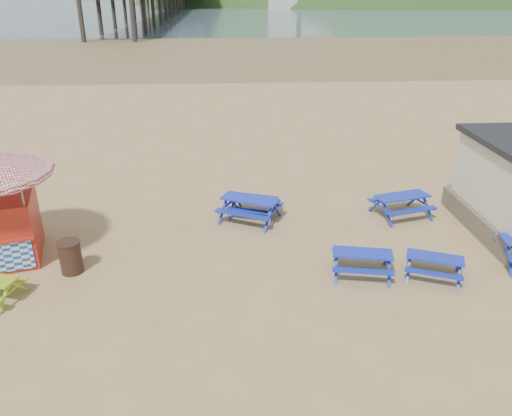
{
  "coord_description": "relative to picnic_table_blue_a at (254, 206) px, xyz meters",
  "views": [
    {
      "loc": [
        -1.44,
        -13.36,
        7.67
      ],
      "look_at": [
        -0.47,
        1.5,
        1.0
      ],
      "focal_mm": 35.0,
      "sensor_mm": 36.0,
      "label": 1
    }
  ],
  "objects": [
    {
      "name": "picnic_table_blue_e",
      "position": [
        4.86,
        -4.54,
        -0.02
      ],
      "size": [
        1.92,
        1.75,
        0.65
      ],
      "rotation": [
        0.0,
        0.0,
        -0.39
      ],
      "color": "#1B31A9",
      "rests_on": "ground"
    },
    {
      "name": "picnic_table_blue_a",
      "position": [
        0.0,
        0.0,
        0.0
      ],
      "size": [
        2.04,
        1.84,
        0.7
      ],
      "rotation": [
        0.0,
        0.0,
        -0.35
      ],
      "color": "#1B31A9",
      "rests_on": "ground"
    },
    {
      "name": "headland_town",
      "position": [
        90.44,
        226.57,
        -10.26
      ],
      "size": [
        264.0,
        144.0,
        108.0
      ],
      "color": "#2D4C1E",
      "rests_on": "ground"
    },
    {
      "name": "picnic_table_blue_c",
      "position": [
        5.3,
        -0.41,
        0.05
      ],
      "size": [
        2.25,
        1.99,
        0.8
      ],
      "rotation": [
        0.0,
        0.0,
        0.26
      ],
      "color": "#1B31A9",
      "rests_on": "ground"
    },
    {
      "name": "ground",
      "position": [
        0.44,
        -3.11,
        -0.35
      ],
      "size": [
        400.0,
        400.0,
        0.0
      ],
      "primitive_type": "plane",
      "color": "tan",
      "rests_on": "ground"
    },
    {
      "name": "litter_bin",
      "position": [
        -5.54,
        -3.6,
        0.15
      ],
      "size": [
        0.67,
        0.67,
        0.99
      ],
      "color": "#362019",
      "rests_on": "ground"
    },
    {
      "name": "sea",
      "position": [
        0.44,
        166.89,
        -0.34
      ],
      "size": [
        400.0,
        400.0,
        0.0
      ],
      "primitive_type": "plane",
      "color": "#435460",
      "rests_on": "ground"
    },
    {
      "name": "picnic_table_blue_b",
      "position": [
        -0.17,
        -0.4,
        0.07
      ],
      "size": [
        2.5,
        2.32,
        0.83
      ],
      "rotation": [
        0.0,
        0.0,
        -0.46
      ],
      "color": "#1B31A9",
      "rests_on": "ground"
    },
    {
      "name": "picnic_table_blue_d",
      "position": [
        2.85,
        -4.25,
        0.0
      ],
      "size": [
        1.92,
        1.66,
        0.71
      ],
      "rotation": [
        0.0,
        0.0,
        -0.19
      ],
      "color": "#1B31A9",
      "rests_on": "ground"
    },
    {
      "name": "wet_sand",
      "position": [
        0.44,
        51.89,
        -0.35
      ],
      "size": [
        400.0,
        400.0,
        0.0
      ],
      "primitive_type": "plane",
      "color": "olive",
      "rests_on": "ground"
    }
  ]
}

